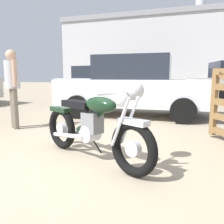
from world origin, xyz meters
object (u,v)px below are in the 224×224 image
object	(u,v)px
bystander	(13,81)
pale_sedan_back	(95,82)
vintage_motorcycle	(95,124)
silver_sedan_mid	(134,86)
white_estate_far	(137,79)

from	to	relation	value
bystander	pale_sedan_back	size ratio (longest dim) A/B	0.37
vintage_motorcycle	bystander	size ratio (longest dim) A/B	1.12
silver_sedan_mid	white_estate_far	distance (m)	12.68
vintage_motorcycle	silver_sedan_mid	size ratio (longest dim) A/B	0.44
vintage_motorcycle	silver_sedan_mid	xyz separation A→B (m)	(-0.19, 3.72, 0.34)
pale_sedan_back	silver_sedan_mid	distance (m)	6.25
bystander	white_estate_far	world-z (taller)	white_estate_far
vintage_motorcycle	bystander	world-z (taller)	bystander
vintage_motorcycle	silver_sedan_mid	distance (m)	3.74
bystander	silver_sedan_mid	world-z (taller)	silver_sedan_mid
bystander	silver_sedan_mid	bearing A→B (deg)	175.85
white_estate_far	pale_sedan_back	bearing A→B (deg)	-94.22
vintage_motorcycle	pale_sedan_back	xyz separation A→B (m)	(-3.30, 9.13, 0.34)
vintage_motorcycle	pale_sedan_back	distance (m)	9.71
pale_sedan_back	white_estate_far	xyz separation A→B (m)	(1.07, 7.09, 0.10)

